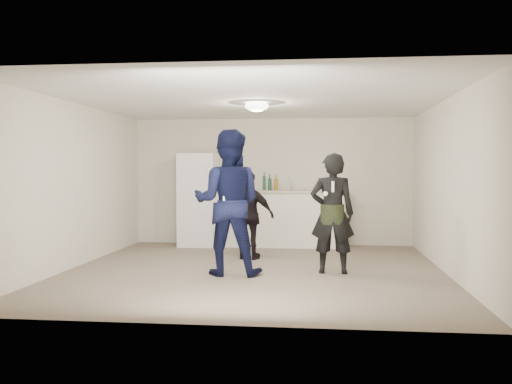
# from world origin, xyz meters

# --- Properties ---
(floor) EXTENTS (6.00, 6.00, 0.00)m
(floor) POSITION_xyz_m (0.00, 0.00, 0.00)
(floor) COLOR #6B5B4C
(floor) RESTS_ON ground
(ceiling) EXTENTS (6.00, 6.00, 0.00)m
(ceiling) POSITION_xyz_m (0.00, 0.00, 2.50)
(ceiling) COLOR silver
(ceiling) RESTS_ON wall_back
(wall_back) EXTENTS (6.00, 0.00, 6.00)m
(wall_back) POSITION_xyz_m (0.00, 3.00, 1.25)
(wall_back) COLOR beige
(wall_back) RESTS_ON floor
(wall_front) EXTENTS (6.00, 0.00, 6.00)m
(wall_front) POSITION_xyz_m (0.00, -3.00, 1.25)
(wall_front) COLOR beige
(wall_front) RESTS_ON floor
(wall_left) EXTENTS (0.00, 6.00, 6.00)m
(wall_left) POSITION_xyz_m (-2.75, 0.00, 1.25)
(wall_left) COLOR beige
(wall_left) RESTS_ON floor
(wall_right) EXTENTS (0.00, 6.00, 6.00)m
(wall_right) POSITION_xyz_m (2.75, 0.00, 1.25)
(wall_right) COLOR beige
(wall_right) RESTS_ON floor
(counter) EXTENTS (2.60, 0.56, 1.05)m
(counter) POSITION_xyz_m (0.12, 2.67, 0.53)
(counter) COLOR white
(counter) RESTS_ON floor
(counter_top) EXTENTS (2.68, 0.64, 0.04)m
(counter_top) POSITION_xyz_m (0.12, 2.67, 1.07)
(counter_top) COLOR #C3B797
(counter_top) RESTS_ON counter
(fridge) EXTENTS (0.70, 0.70, 1.80)m
(fridge) POSITION_xyz_m (-1.40, 2.60, 0.90)
(fridge) COLOR white
(fridge) RESTS_ON floor
(fridge_handle) EXTENTS (0.02, 0.02, 0.60)m
(fridge_handle) POSITION_xyz_m (-1.12, 2.23, 1.30)
(fridge_handle) COLOR silver
(fridge_handle) RESTS_ON fridge
(ceiling_dome) EXTENTS (0.36, 0.36, 0.16)m
(ceiling_dome) POSITION_xyz_m (0.00, 0.30, 2.45)
(ceiling_dome) COLOR white
(ceiling_dome) RESTS_ON ceiling
(shaker) EXTENTS (0.08, 0.08, 0.17)m
(shaker) POSITION_xyz_m (-0.80, 2.59, 1.18)
(shaker) COLOR #B1B1B5
(shaker) RESTS_ON counter_top
(man) EXTENTS (1.00, 0.79, 2.05)m
(man) POSITION_xyz_m (-0.33, -0.37, 1.02)
(man) COLOR #101643
(man) RESTS_ON floor
(woman) EXTENTS (0.63, 0.42, 1.72)m
(woman) POSITION_xyz_m (1.13, -0.10, 0.86)
(woman) COLOR black
(woman) RESTS_ON floor
(camo_shorts) EXTENTS (0.34, 0.34, 0.28)m
(camo_shorts) POSITION_xyz_m (1.13, -0.10, 0.85)
(camo_shorts) COLOR #273417
(camo_shorts) RESTS_ON woman
(spectator) EXTENTS (0.91, 0.56, 1.45)m
(spectator) POSITION_xyz_m (-0.20, 1.04, 0.73)
(spectator) COLOR black
(spectator) RESTS_ON floor
(remote_man) EXTENTS (0.04, 0.04, 0.15)m
(remote_man) POSITION_xyz_m (-0.33, -0.65, 1.05)
(remote_man) COLOR white
(remote_man) RESTS_ON man
(nunchuk_man) EXTENTS (0.07, 0.07, 0.07)m
(nunchuk_man) POSITION_xyz_m (-0.21, -0.62, 0.98)
(nunchuk_man) COLOR white
(nunchuk_man) RESTS_ON man
(remote_woman) EXTENTS (0.04, 0.04, 0.15)m
(remote_woman) POSITION_xyz_m (1.13, -0.35, 1.25)
(remote_woman) COLOR white
(remote_woman) RESTS_ON woman
(nunchuk_woman) EXTENTS (0.07, 0.07, 0.07)m
(nunchuk_woman) POSITION_xyz_m (1.03, -0.32, 1.15)
(nunchuk_woman) COLOR white
(nunchuk_woman) RESTS_ON woman
(bottle_cluster) EXTENTS (1.12, 0.24, 0.28)m
(bottle_cluster) POSITION_xyz_m (-0.11, 2.74, 1.20)
(bottle_cluster) COLOR #785D11
(bottle_cluster) RESTS_ON counter_top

